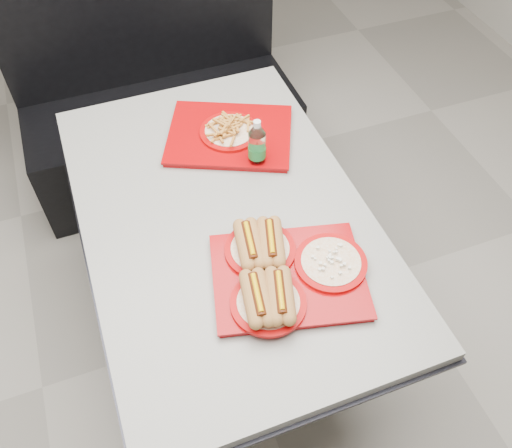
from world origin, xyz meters
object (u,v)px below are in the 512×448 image
object	(u,v)px
diner_table	(226,243)
tray_near	(282,272)
booth_bench	(158,101)
tray_far	(229,133)
water_bottle	(257,147)

from	to	relation	value
diner_table	tray_near	xyz separation A→B (m)	(0.08, -0.31, 0.20)
booth_bench	diner_table	bearing A→B (deg)	-90.00
booth_bench	tray_far	bearing A→B (deg)	-80.08
booth_bench	tray_near	world-z (taller)	booth_bench
booth_bench	water_bottle	size ratio (longest dim) A/B	6.90
booth_bench	water_bottle	xyz separation A→B (m)	(0.18, -0.93, 0.43)
diner_table	tray_far	size ratio (longest dim) A/B	2.59
water_bottle	booth_bench	bearing A→B (deg)	100.83
diner_table	tray_far	distance (m)	0.41
tray_near	booth_bench	bearing A→B (deg)	93.20
tray_near	water_bottle	world-z (taller)	water_bottle
tray_near	tray_far	world-z (taller)	tray_near
water_bottle	tray_far	bearing A→B (deg)	104.92
diner_table	booth_bench	bearing A→B (deg)	90.00
tray_far	water_bottle	world-z (taller)	water_bottle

